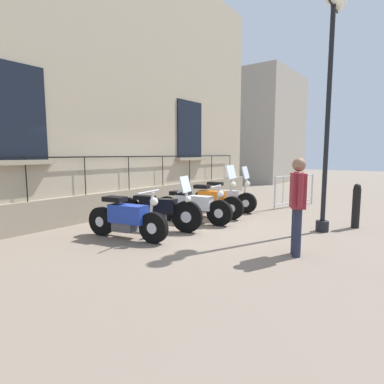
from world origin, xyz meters
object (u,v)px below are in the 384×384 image
(lamppost, at_px, (331,54))
(bollard, at_px, (356,206))
(motorcycle_silver, at_px, (225,198))
(pedestrian_standing, at_px, (298,201))
(motorcycle_white, at_px, (192,207))
(crowd_barrier, at_px, (295,190))
(motorcycle_blue, at_px, (127,219))
(motorcycle_orange, at_px, (211,201))
(motorcycle_black, at_px, (157,211))

(lamppost, distance_m, bollard, 3.45)
(motorcycle_silver, relative_size, pedestrian_standing, 1.19)
(motorcycle_white, xyz_separation_m, crowd_barrier, (1.21, 4.00, 0.15))
(motorcycle_white, distance_m, crowd_barrier, 4.18)
(motorcycle_blue, relative_size, motorcycle_silver, 0.97)
(motorcycle_blue, bearing_deg, motorcycle_white, 85.35)
(pedestrian_standing, bearing_deg, motorcycle_blue, -161.37)
(bollard, bearing_deg, motorcycle_blue, -132.28)
(crowd_barrier, distance_m, pedestrian_standing, 5.27)
(motorcycle_white, bearing_deg, motorcycle_orange, 88.96)
(motorcycle_silver, bearing_deg, pedestrian_standing, -42.29)
(crowd_barrier, bearing_deg, lamppost, -60.74)
(motorcycle_blue, height_order, motorcycle_silver, motorcycle_silver)
(crowd_barrier, bearing_deg, motorcycle_black, -105.98)
(motorcycle_black, relative_size, motorcycle_white, 1.03)
(pedestrian_standing, bearing_deg, bollard, 81.14)
(lamppost, bearing_deg, motorcycle_blue, -134.44)
(motorcycle_white, relative_size, crowd_barrier, 1.08)
(crowd_barrier, xyz_separation_m, bollard, (2.17, -2.10, -0.04))
(motorcycle_orange, bearing_deg, pedestrian_standing, -31.59)
(motorcycle_orange, xyz_separation_m, lamppost, (2.84, 0.23, 3.38))
(crowd_barrier, relative_size, bollard, 1.87)
(motorcycle_orange, distance_m, lamppost, 4.42)
(motorcycle_white, bearing_deg, crowd_barrier, 73.10)
(motorcycle_blue, relative_size, lamppost, 0.38)
(crowd_barrier, bearing_deg, bollard, -44.08)
(motorcycle_blue, distance_m, motorcycle_silver, 3.88)
(motorcycle_blue, xyz_separation_m, lamppost, (3.02, 3.08, 3.41))
(motorcycle_white, bearing_deg, motorcycle_black, -102.37)
(motorcycle_black, relative_size, motorcycle_silver, 1.09)
(motorcycle_orange, height_order, motorcycle_silver, motorcycle_orange)
(motorcycle_blue, bearing_deg, crowd_barrier, 77.08)
(motorcycle_orange, bearing_deg, crowd_barrier, 69.23)
(motorcycle_blue, distance_m, crowd_barrier, 6.17)
(crowd_barrier, xyz_separation_m, pedestrian_standing, (1.73, -4.96, 0.38))
(motorcycle_orange, bearing_deg, bollard, 17.42)
(motorcycle_white, bearing_deg, pedestrian_standing, -18.14)
(motorcycle_white, distance_m, bollard, 3.88)
(bollard, bearing_deg, pedestrian_standing, -98.86)
(motorcycle_blue, height_order, bollard, bollard)
(pedestrian_standing, bearing_deg, crowd_barrier, 109.19)
(motorcycle_black, distance_m, crowd_barrier, 5.24)
(lamppost, xyz_separation_m, pedestrian_standing, (0.09, -2.03, -2.89))
(pedestrian_standing, bearing_deg, motorcycle_orange, 148.41)
(motorcycle_black, relative_size, bollard, 2.07)
(motorcycle_black, distance_m, motorcycle_white, 1.06)
(motorcycle_black, height_order, motorcycle_white, motorcycle_black)
(motorcycle_white, height_order, motorcycle_silver, motorcycle_silver)
(lamppost, xyz_separation_m, crowd_barrier, (-1.64, 2.93, -3.27))
(motorcycle_orange, xyz_separation_m, crowd_barrier, (1.20, 3.16, 0.11))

